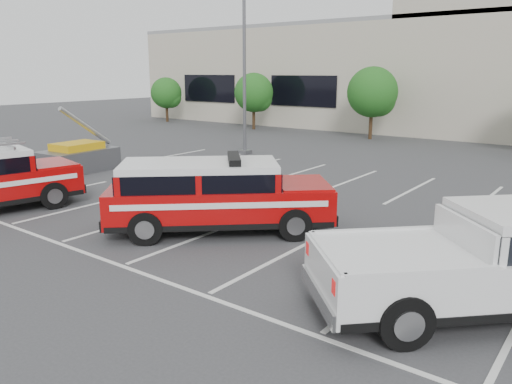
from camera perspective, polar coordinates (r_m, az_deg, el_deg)
ground at (r=14.23m, az=-6.04°, el=-4.97°), size 120.00×120.00×0.00m
stall_markings at (r=17.63m, az=3.98°, el=-1.24°), size 23.00×15.00×0.01m
convention_building at (r=42.64m, az=25.45°, el=12.63°), size 60.00×16.99×13.20m
tree_far_left at (r=46.76m, az=-10.11°, el=10.97°), size 2.77×2.77×3.99m
tree_left at (r=40.02m, az=-0.12°, el=11.14°), size 3.07×3.07×4.42m
tree_mid_left at (r=34.89m, az=13.32°, el=10.86°), size 3.37×3.37×4.85m
light_pole_left at (r=27.82m, az=-1.35°, el=15.01°), size 0.90×0.60×10.24m
fire_chief_suv at (r=14.38m, az=-4.58°, el=-0.98°), size 6.20×5.90×2.21m
white_pickup at (r=10.63m, az=25.42°, el=-8.17°), size 6.35×6.32×2.04m
utility_rig at (r=24.57m, az=-19.95°, el=3.64°), size 3.02×3.69×3.02m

